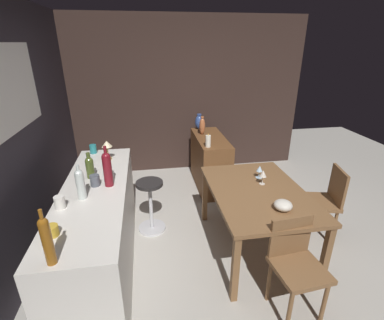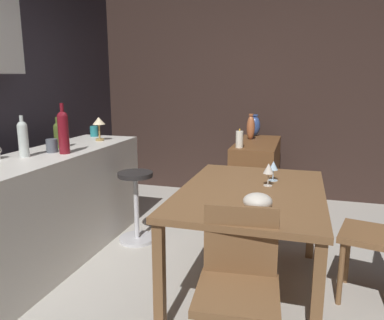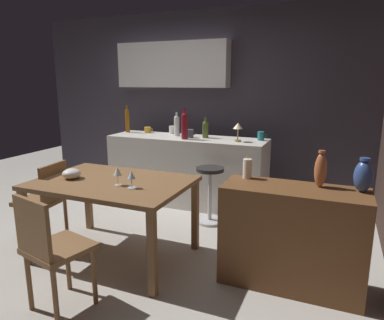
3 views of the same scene
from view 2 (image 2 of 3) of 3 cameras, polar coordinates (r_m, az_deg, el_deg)
ground_plane at (r=2.78m, az=2.26°, el=-19.77°), size 9.00×9.00×0.00m
wall_side_right at (r=4.93m, az=6.31°, el=9.94°), size 0.10×4.40×2.60m
dining_table at (r=2.59m, az=9.04°, el=-6.21°), size 1.38×0.96×0.74m
kitchen_counter at (r=3.30m, az=-20.73°, el=-6.74°), size 2.10×0.60×0.90m
sideboard_cabinet at (r=4.19m, az=9.78°, el=-2.80°), size 1.10×0.44×0.82m
chair_near_window at (r=1.95m, az=7.08°, el=-18.29°), size 0.44×0.44×0.84m
chair_by_doorway at (r=2.77m, az=27.37°, el=-9.88°), size 0.48×0.48×0.88m
bar_stool at (r=3.49m, az=-8.54°, el=-6.78°), size 0.34×0.34×0.66m
wine_glass_left at (r=2.81m, az=12.37°, el=-0.99°), size 0.07×0.07×0.15m
wine_glass_right at (r=2.66m, az=11.64°, el=-1.37°), size 0.08×0.08×0.16m
fruit_bowl at (r=2.18m, az=10.03°, el=-6.25°), size 0.17×0.17×0.09m
wine_bottle_ruby at (r=3.11m, az=-19.11°, el=4.27°), size 0.08×0.08×0.40m
wine_bottle_olive at (r=3.39m, az=-19.78°, el=3.81°), size 0.08×0.08×0.27m
wine_bottle_clear at (r=3.07m, az=-24.51°, el=3.14°), size 0.07×0.07×0.32m
cup_slate at (r=3.22m, az=-20.65°, el=2.07°), size 0.13×0.09×0.11m
cup_teal at (r=4.03m, az=-14.77°, el=4.29°), size 0.12×0.08×0.11m
counter_lamp at (r=3.71m, az=-14.07°, el=5.51°), size 0.12×0.12×0.23m
pillar_candle_tall at (r=3.71m, az=7.28°, el=3.16°), size 0.07×0.07×0.19m
vase_copper at (r=4.27m, az=8.99°, el=4.98°), size 0.09×0.09×0.29m
vase_ceramic_blue at (r=4.57m, az=9.56°, el=5.20°), size 0.13×0.13×0.26m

